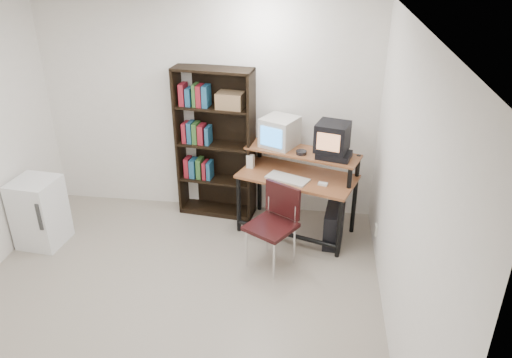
# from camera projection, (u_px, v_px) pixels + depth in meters

# --- Properties ---
(floor) EXTENTS (4.00, 4.00, 0.01)m
(floor) POSITION_uv_depth(u_px,v_px,m) (170.00, 307.00, 4.73)
(floor) COLOR #A59A89
(floor) RESTS_ON ground
(ceiling) EXTENTS (4.00, 4.00, 0.01)m
(ceiling) POSITION_uv_depth(u_px,v_px,m) (142.00, 24.00, 3.57)
(ceiling) COLOR white
(ceiling) RESTS_ON back_wall
(back_wall) EXTENTS (4.00, 0.01, 2.60)m
(back_wall) POSITION_uv_depth(u_px,v_px,m) (208.00, 109.00, 5.92)
(back_wall) COLOR white
(back_wall) RESTS_ON floor
(right_wall) EXTENTS (0.01, 4.00, 2.60)m
(right_wall) POSITION_uv_depth(u_px,v_px,m) (404.00, 200.00, 3.92)
(right_wall) COLOR white
(right_wall) RESTS_ON floor
(computer_desk) EXTENTS (1.43, 1.02, 0.98)m
(computer_desk) POSITION_uv_depth(u_px,v_px,m) (298.00, 178.00, 5.64)
(computer_desk) COLOR brown
(computer_desk) RESTS_ON floor
(crt_monitor) EXTENTS (0.48, 0.48, 0.35)m
(crt_monitor) POSITION_uv_depth(u_px,v_px,m) (279.00, 132.00, 5.67)
(crt_monitor) COLOR beige
(crt_monitor) RESTS_ON computer_desk
(vcr) EXTENTS (0.41, 0.34, 0.08)m
(vcr) POSITION_uv_depth(u_px,v_px,m) (334.00, 155.00, 5.42)
(vcr) COLOR black
(vcr) RESTS_ON computer_desk
(crt_tv) EXTENTS (0.41, 0.40, 0.31)m
(crt_tv) POSITION_uv_depth(u_px,v_px,m) (332.00, 137.00, 5.37)
(crt_tv) COLOR black
(crt_tv) RESTS_ON vcr
(cd_spindle) EXTENTS (0.16, 0.16, 0.05)m
(cd_spindle) POSITION_uv_depth(u_px,v_px,m) (301.00, 153.00, 5.51)
(cd_spindle) COLOR #26262B
(cd_spindle) RESTS_ON computer_desk
(keyboard) EXTENTS (0.51, 0.38, 0.03)m
(keyboard) POSITION_uv_depth(u_px,v_px,m) (287.00, 179.00, 5.51)
(keyboard) COLOR beige
(keyboard) RESTS_ON computer_desk
(mousepad) EXTENTS (0.27, 0.25, 0.01)m
(mousepad) POSITION_uv_depth(u_px,v_px,m) (324.00, 186.00, 5.40)
(mousepad) COLOR black
(mousepad) RESTS_ON computer_desk
(mouse) EXTENTS (0.11, 0.08, 0.03)m
(mouse) POSITION_uv_depth(u_px,v_px,m) (323.00, 184.00, 5.39)
(mouse) COLOR white
(mouse) RESTS_ON mousepad
(desk_speaker) EXTENTS (0.09, 0.09, 0.17)m
(desk_speaker) POSITION_uv_depth(u_px,v_px,m) (251.00, 162.00, 5.76)
(desk_speaker) COLOR beige
(desk_speaker) RESTS_ON computer_desk
(pc_tower) EXTENTS (0.25, 0.47, 0.42)m
(pc_tower) POSITION_uv_depth(u_px,v_px,m) (334.00, 226.00, 5.63)
(pc_tower) COLOR black
(pc_tower) RESTS_ON floor
(school_chair) EXTENTS (0.61, 0.61, 0.88)m
(school_chair) POSITION_uv_depth(u_px,v_px,m) (275.00, 218.00, 5.14)
(school_chair) COLOR black
(school_chair) RESTS_ON floor
(bookshelf) EXTENTS (0.95, 0.42, 1.84)m
(bookshelf) POSITION_uv_depth(u_px,v_px,m) (216.00, 142.00, 5.95)
(bookshelf) COLOR black
(bookshelf) RESTS_ON floor
(mini_fridge) EXTENTS (0.51, 0.52, 0.78)m
(mini_fridge) POSITION_uv_depth(u_px,v_px,m) (40.00, 212.00, 5.54)
(mini_fridge) COLOR white
(mini_fridge) RESTS_ON floor
(wall_outlet) EXTENTS (0.02, 0.08, 0.12)m
(wall_outlet) POSITION_uv_depth(u_px,v_px,m) (376.00, 230.00, 5.39)
(wall_outlet) COLOR beige
(wall_outlet) RESTS_ON right_wall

